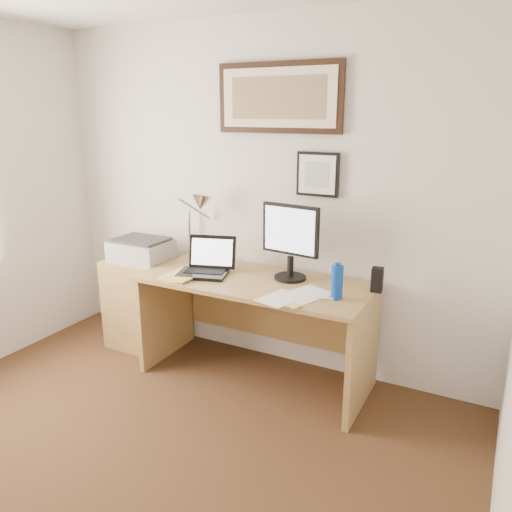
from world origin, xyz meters
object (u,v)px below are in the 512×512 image
Objects in this scene: side_cabinet at (142,303)px; printer at (141,250)px; lcd_monitor at (290,238)px; laptop at (206,266)px; book at (173,272)px; desk at (261,307)px; water_bottle at (337,282)px.

printer reaches higher than side_cabinet.
lcd_monitor reaches higher than side_cabinet.
laptop reaches higher than side_cabinet.
side_cabinet is 1.44m from lcd_monitor.
laptop is at bearing 28.86° from book.
lcd_monitor reaches higher than desk.
side_cabinet is 0.83m from laptop.
book is at bearing -157.22° from desk.
book reaches higher than desk.
book is (-1.19, -0.07, -0.09)m from water_bottle.
printer is at bearing 155.54° from book.
lcd_monitor is at bearing 3.42° from printer.
book is (0.49, -0.21, 0.40)m from side_cabinet.
side_cabinet is at bearing -178.11° from desk.
book is 0.25m from laptop.
desk is (0.58, 0.24, -0.25)m from book.
book is 0.57× the size of lcd_monitor.
lcd_monitor is (0.20, 0.04, 0.53)m from desk.
side_cabinet is at bearing 176.49° from printer.
laptop reaches higher than printer.
desk is at bearing -169.87° from lcd_monitor.
laptop is at bearing -164.04° from lcd_monitor.
lcd_monitor is (-0.41, 0.21, 0.18)m from water_bottle.
water_bottle is 0.13× the size of desk.
book is 0.75× the size of laptop.
water_bottle is 0.49m from lcd_monitor.
desk is 4.05× the size of laptop.
desk is at bearing 164.42° from water_bottle.
book is 0.50m from printer.
lcd_monitor is at bearing 15.96° from laptop.
side_cabinet is 0.45m from printer.
water_bottle is 0.41× the size of lcd_monitor.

